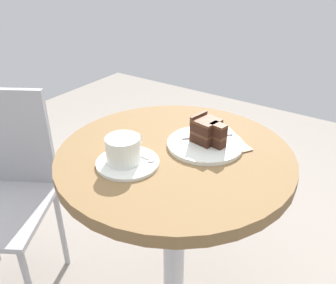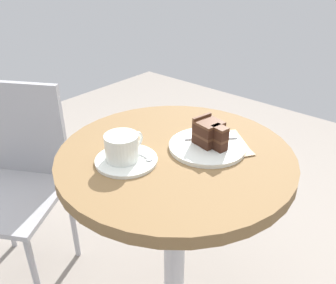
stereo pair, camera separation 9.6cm
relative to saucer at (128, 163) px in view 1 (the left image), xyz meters
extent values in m
cylinder|color=brown|center=(0.12, -0.07, -0.02)|extent=(0.67, 0.67, 0.03)
cylinder|color=#B7B7BC|center=(0.12, -0.07, -0.39)|extent=(0.07, 0.07, 0.70)
cylinder|color=silver|center=(0.00, 0.00, 0.00)|extent=(0.17, 0.17, 0.01)
cylinder|color=silver|center=(-0.01, 0.01, 0.04)|extent=(0.09, 0.09, 0.07)
cylinder|color=beige|center=(-0.01, 0.01, 0.07)|extent=(0.08, 0.08, 0.00)
torus|color=silver|center=(0.05, 0.01, 0.04)|extent=(0.05, 0.01, 0.05)
cube|color=#B7B7BC|center=(0.04, 0.00, 0.01)|extent=(0.01, 0.08, 0.00)
ellipsoid|color=#B7B7BC|center=(0.04, -0.05, 0.01)|extent=(0.02, 0.02, 0.00)
cylinder|color=silver|center=(0.20, -0.12, 0.00)|extent=(0.22, 0.22, 0.01)
cube|color=#381E14|center=(0.21, -0.12, 0.02)|extent=(0.08, 0.08, 0.03)
cube|color=#381E14|center=(0.20, -0.16, 0.02)|extent=(0.04, 0.05, 0.03)
cube|color=#4C2B19|center=(0.21, -0.12, 0.04)|extent=(0.08, 0.08, 0.01)
cube|color=#4C2B19|center=(0.20, -0.16, 0.04)|extent=(0.04, 0.05, 0.01)
cube|color=#381E14|center=(0.21, -0.12, 0.06)|extent=(0.08, 0.08, 0.03)
cube|color=#381E14|center=(0.20, -0.16, 0.06)|extent=(0.04, 0.05, 0.03)
cube|color=#4C2B19|center=(0.21, -0.12, 0.07)|extent=(0.08, 0.08, 0.01)
cube|color=#4C2B19|center=(0.20, -0.16, 0.07)|extent=(0.04, 0.05, 0.01)
cube|color=#4C2B19|center=(0.21, -0.09, 0.05)|extent=(0.07, 0.02, 0.08)
cube|color=#B7B7BC|center=(0.22, -0.10, 0.01)|extent=(0.09, 0.08, 0.00)
cube|color=#B7B7BC|center=(0.28, -0.15, 0.01)|extent=(0.04, 0.04, 0.00)
cube|color=tan|center=(0.24, -0.13, 0.00)|extent=(0.22, 0.22, 0.00)
cube|color=tan|center=(0.23, -0.15, 0.00)|extent=(0.20, 0.20, 0.00)
cylinder|color=#9E9EA3|center=(0.10, 0.49, -0.55)|extent=(0.02, 0.02, 0.42)
cube|color=#9E9EA3|center=(0.03, 0.63, -0.12)|extent=(0.20, 0.32, 0.38)
camera|label=1|loc=(-0.60, -0.53, 0.50)|focal=38.00mm
camera|label=2|loc=(-0.54, -0.61, 0.50)|focal=38.00mm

